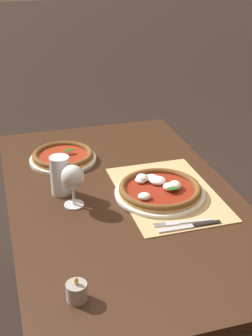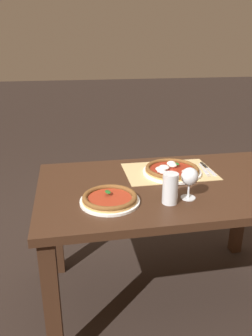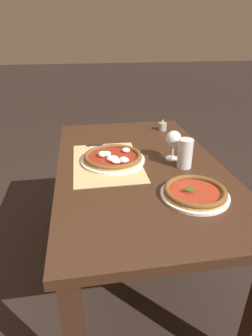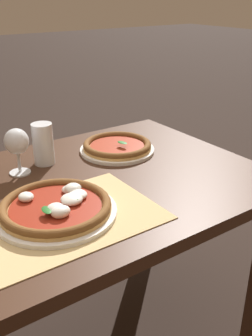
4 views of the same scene
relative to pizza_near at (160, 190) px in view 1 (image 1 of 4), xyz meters
name	(u,v)px [view 1 (image 1 of 4)]	position (x,y,z in m)	size (l,w,h in m)	color
dining_table	(123,219)	(0.04, 0.13, -0.13)	(1.39, 0.82, 0.74)	#382114
paper_placemat	(167,193)	(0.00, -0.03, -0.02)	(0.50, 0.34, 0.00)	tan
pizza_near	(160,190)	(0.00, 0.00, 0.00)	(0.33, 0.33, 0.05)	white
pizza_far	(63,156)	(0.39, 0.29, 0.00)	(0.28, 0.28, 0.04)	white
wine_glass	(73,179)	(0.02, 0.31, 0.08)	(0.08, 0.08, 0.16)	silver
pint_glass	(60,176)	(0.12, 0.34, 0.05)	(0.07, 0.07, 0.15)	silver
fork	(183,222)	(-0.20, -0.01, -0.02)	(0.04, 0.20, 0.00)	#B7B7BC
knife	(189,226)	(-0.23, -0.02, -0.02)	(0.02, 0.22, 0.01)	black
votive_candle	(77,292)	(-0.45, 0.39, 0.00)	(0.06, 0.06, 0.07)	gray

